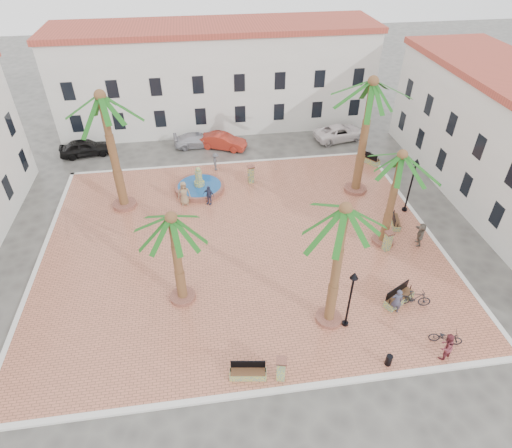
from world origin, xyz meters
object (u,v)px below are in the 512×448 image
object	(u,v)px
bicycle_a	(446,337)
car_black	(85,147)
palm_nw	(103,110)
pedestrian_north	(216,162)
bollard_se	(281,369)
bicycle_b	(415,298)
pedestrian_fountain_b	(209,195)
cyclist_a	(397,301)
pedestrian_fountain_a	(184,193)
car_red	(223,141)
car_white	(340,133)
lamppost_s	(352,290)
pedestrian_east	(420,234)
palm_s	(344,223)
bench_e	(395,221)
bench_s	(248,373)
car_silver	(198,140)
bench_ne	(369,159)
palm_ne	(371,95)
palm_sw	(173,229)
palm_e	(400,166)
litter_bin	(389,360)
bench_se	(399,298)
lamppost_e	(413,176)
bollard_n	(251,174)
fountain	(200,186)
bollard_e	(388,241)
cyclist_b	(446,346)

from	to	relation	value
bicycle_a	car_black	xyz separation A→B (m)	(-21.88, 24.10, 0.17)
palm_nw	pedestrian_north	bearing A→B (deg)	31.27
bollard_se	bicycle_b	size ratio (longest dim) A/B	0.79
pedestrian_fountain_b	cyclist_a	bearing A→B (deg)	-18.34
bicycle_a	pedestrian_fountain_a	size ratio (longest dim) A/B	0.87
car_red	car_white	distance (m)	11.30
lamppost_s	pedestrian_east	bearing A→B (deg)	40.32
palm_s	bollard_se	world-z (taller)	palm_s
palm_nw	pedestrian_east	distance (m)	22.21
car_red	pedestrian_fountain_b	bearing A→B (deg)	-167.71
bench_e	bollard_se	world-z (taller)	bollard_se
bench_s	car_white	world-z (taller)	car_white
car_red	car_silver	world-z (taller)	car_red
bench_ne	lamppost_s	distance (m)	18.73
palm_s	cyclist_a	bearing A→B (deg)	0.53
bicycle_b	pedestrian_fountain_b	world-z (taller)	pedestrian_fountain_b
palm_ne	car_red	xyz separation A→B (m)	(-9.74, 8.91, -7.13)
palm_sw	pedestrian_north	size ratio (longest dim) A/B	3.89
bollard_se	palm_sw	bearing A→B (deg)	127.87
car_silver	palm_ne	bearing A→B (deg)	-132.40
palm_e	bollard_se	size ratio (longest dim) A/B	4.81
litter_bin	pedestrian_north	xyz separation A→B (m)	(-7.09, 20.33, 0.47)
bench_ne	car_black	size ratio (longest dim) A/B	0.45
bench_se	lamppost_s	bearing A→B (deg)	169.75
bench_ne	lamppost_s	bearing A→B (deg)	122.72
lamppost_e	bollard_n	xyz separation A→B (m)	(-10.72, 5.57, -2.16)
palm_sw	pedestrian_fountain_b	distance (m)	10.48
fountain	palm_ne	distance (m)	14.39
fountain	cyclist_a	bearing A→B (deg)	-54.17
pedestrian_north	car_red	xyz separation A→B (m)	(0.94, 4.12, -0.22)
bollard_e	bicycle_b	bearing A→B (deg)	-93.91
car_silver	fountain	bearing A→B (deg)	175.27
fountain	bench_s	size ratio (longest dim) A/B	2.13
cyclist_b	pedestrian_east	distance (m)	8.98
bench_se	lamppost_s	distance (m)	4.36
lamppost_e	car_red	size ratio (longest dim) A/B	1.00
bicycle_b	car_red	size ratio (longest dim) A/B	0.42
palm_e	cyclist_b	xyz separation A→B (m)	(-0.48, -9.16, -4.92)
lamppost_e	bollard_n	bearing A→B (deg)	152.57
pedestrian_north	bollard_n	bearing A→B (deg)	-126.18
bench_e	bollard_n	xyz separation A→B (m)	(-9.31, 7.09, 0.51)
lamppost_e	fountain	bearing A→B (deg)	161.25
palm_s	bench_s	size ratio (longest dim) A/B	4.25
bicycle_b	cyclist_a	bearing A→B (deg)	118.57
car_black	pedestrian_fountain_b	bearing A→B (deg)	-140.34
pedestrian_east	car_silver	xyz separation A→B (m)	(-14.02, 16.65, -0.36)
palm_ne	lamppost_e	world-z (taller)	palm_ne
palm_ne	car_white	size ratio (longest dim) A/B	1.78
palm_nw	bollard_e	size ratio (longest dim) A/B	6.18
palm_e	lamppost_e	size ratio (longest dim) A/B	1.59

